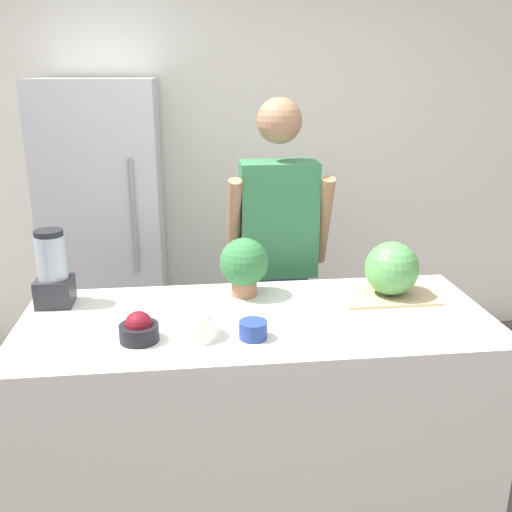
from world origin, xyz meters
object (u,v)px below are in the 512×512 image
object	(u,v)px
person	(278,260)
bowl_cream	(198,326)
refrigerator	(107,233)
bowl_cherries	(139,329)
watermelon	(392,269)
blender	(53,271)
bowl_small_blue	(253,330)
potted_plant	(244,264)

from	to	relation	value
person	bowl_cream	size ratio (longest dim) A/B	10.86
refrigerator	bowl_cherries	bearing A→B (deg)	-78.33
watermelon	blender	world-z (taller)	blender
bowl_small_blue	blender	xyz separation A→B (m)	(-0.81, 0.43, 0.12)
refrigerator	blender	size ratio (longest dim) A/B	5.49
refrigerator	potted_plant	world-z (taller)	refrigerator
person	blender	size ratio (longest dim) A/B	5.25
blender	potted_plant	distance (m)	0.82
refrigerator	person	distance (m)	1.16
watermelon	bowl_cherries	bearing A→B (deg)	-163.71
bowl_cherries	blender	xyz separation A→B (m)	(-0.39, 0.40, 0.10)
person	bowl_small_blue	world-z (taller)	person
watermelon	blender	size ratio (longest dim) A/B	0.72
refrigerator	bowl_cream	distance (m)	1.59
watermelon	bowl_small_blue	distance (m)	0.75
person	bowl_small_blue	xyz separation A→B (m)	(-0.23, -0.90, 0.03)
refrigerator	watermelon	bearing A→B (deg)	-40.57
bowl_cherries	person	bearing A→B (deg)	52.88
refrigerator	potted_plant	size ratio (longest dim) A/B	6.90
person	potted_plant	xyz separation A→B (m)	(-0.22, -0.46, 0.14)
bowl_cherries	watermelon	bearing A→B (deg)	16.29
blender	watermelon	bearing A→B (deg)	-3.26
bowl_cream	bowl_small_blue	world-z (taller)	bowl_cream
bowl_cream	bowl_small_blue	size ratio (longest dim) A/B	1.49
bowl_small_blue	blender	size ratio (longest dim) A/B	0.32
bowl_cream	blender	distance (m)	0.73
person	bowl_cream	world-z (taller)	person
bowl_cherries	bowl_cream	world-z (taller)	bowl_cherries
blender	potted_plant	world-z (taller)	blender
bowl_cherries	bowl_cream	xyz separation A→B (m)	(0.22, 0.01, -0.00)
person	bowl_cherries	size ratio (longest dim) A/B	11.79
blender	potted_plant	xyz separation A→B (m)	(0.82, 0.01, -0.00)
refrigerator	bowl_small_blue	distance (m)	1.70
bowl_cherries	bowl_cream	size ratio (longest dim) A/B	0.92
refrigerator	person	size ratio (longest dim) A/B	1.05
bowl_small_blue	bowl_cream	bearing A→B (deg)	170.25
bowl_cherries	potted_plant	size ratio (longest dim) A/B	0.56
refrigerator	bowl_cream	bearing A→B (deg)	-70.47
person	bowl_cherries	xyz separation A→B (m)	(-0.66, -0.87, 0.04)
bowl_cherries	bowl_small_blue	bearing A→B (deg)	-3.80
refrigerator	bowl_cream	xyz separation A→B (m)	(0.53, -1.50, 0.03)
potted_plant	blender	bearing A→B (deg)	-179.20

